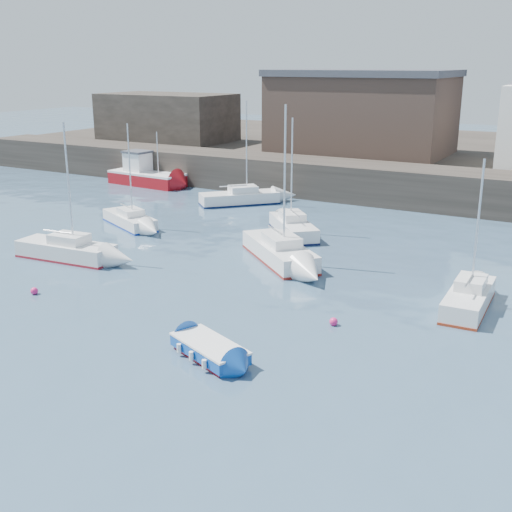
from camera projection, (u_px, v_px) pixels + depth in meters
The scene contains 16 objects.
water at pixel (95, 378), 23.35m from camera, with size 220.00×220.00×0.00m, color #2D4760.
quay_wall at pixel (394, 185), 52.13m from camera, with size 90.00×5.00×3.00m, color #28231E.
land_strip at pixel (447, 158), 67.18m from camera, with size 90.00×32.00×2.80m, color #28231E.
warehouse at pixel (362, 112), 60.14m from camera, with size 16.40×10.40×7.60m.
bldg_west at pixel (167, 117), 69.99m from camera, with size 14.00×8.00×5.00m.
blue_dinghy at pixel (210, 349), 24.84m from camera, with size 3.83×2.75×0.67m.
fishing_boat at pixel (145, 174), 60.11m from camera, with size 7.75×3.41×5.01m.
sailboat_a at pixel (67, 250), 37.39m from camera, with size 6.23×2.44×7.92m.
sailboat_b at pixel (280, 251), 37.09m from camera, with size 6.66×6.22×8.90m.
sailboat_c at pixel (469, 298), 29.83m from camera, with size 1.85×5.32×6.95m.
sailboat_e at pixel (130, 219), 45.03m from camera, with size 5.76×4.04×7.14m.
sailboat_f at pixel (293, 227), 42.76m from camera, with size 5.32×5.62×7.64m.
sailboat_h at pixel (240, 197), 51.98m from camera, with size 5.85×6.03×8.19m.
buoy_near at pixel (35, 294), 31.84m from camera, with size 0.37×0.37×0.37m, color #E2216E.
buoy_mid at pixel (333, 325), 28.08m from camera, with size 0.37×0.37×0.37m, color #E2216E.
buoy_far at pixel (282, 268), 35.86m from camera, with size 0.44×0.44×0.44m, color #E2216E.
Camera 1 is at (15.44, -15.49, 11.04)m, focal length 45.00 mm.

